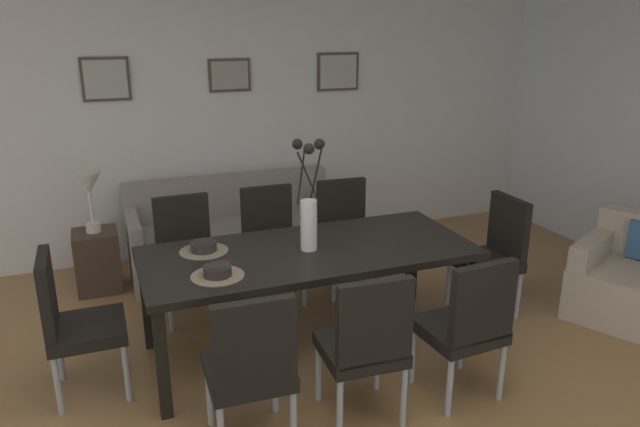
{
  "coord_description": "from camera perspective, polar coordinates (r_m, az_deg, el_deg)",
  "views": [
    {
      "loc": [
        -0.99,
        -2.43,
        2.2
      ],
      "look_at": [
        0.5,
        1.4,
        0.86
      ],
      "focal_mm": 33.56,
      "sensor_mm": 36.0,
      "label": 1
    }
  ],
  "objects": [
    {
      "name": "dining_chair_near_right",
      "position": [
        4.7,
        -12.62,
        -3.48
      ],
      "size": [
        0.45,
        0.45,
        0.92
      ],
      "color": "black",
      "rests_on": "ground"
    },
    {
      "name": "dining_chair_head_east",
      "position": [
        4.8,
        16.29,
        -3.33
      ],
      "size": [
        0.44,
        0.44,
        0.92
      ],
      "color": "black",
      "rests_on": "ground"
    },
    {
      "name": "dining_chair_mid_right",
      "position": [
        5.05,
        2.43,
        -1.54
      ],
      "size": [
        0.47,
        0.47,
        0.92
      ],
      "color": "black",
      "rests_on": "ground"
    },
    {
      "name": "dining_chair_head_west",
      "position": [
        3.89,
        -22.58,
        -9.19
      ],
      "size": [
        0.44,
        0.44,
        0.92
      ],
      "color": "black",
      "rests_on": "ground"
    },
    {
      "name": "framed_picture_center",
      "position": [
        5.77,
        -8.61,
        12.91
      ],
      "size": [
        0.39,
        0.03,
        0.3
      ],
      "color": "#473828"
    },
    {
      "name": "dining_chair_near_left",
      "position": [
        3.19,
        -6.59,
        -14.05
      ],
      "size": [
        0.46,
        0.46,
        0.92
      ],
      "color": "black",
      "rests_on": "ground"
    },
    {
      "name": "centerpiece_vase",
      "position": [
        3.9,
        -1.08,
        0.45
      ],
      "size": [
        0.21,
        0.23,
        0.73
      ],
      "color": "white",
      "rests_on": "dining_table"
    },
    {
      "name": "back_wall_panel",
      "position": [
        5.83,
        -11.36,
        8.79
      ],
      "size": [
        9.0,
        0.1,
        2.6
      ],
      "primitive_type": "cube",
      "color": "silver",
      "rests_on": "ground"
    },
    {
      "name": "armchair",
      "position": [
        5.22,
        27.93,
        -5.72
      ],
      "size": [
        1.07,
        1.07,
        0.75
      ],
      "color": "#B7A893",
      "rests_on": "ground"
    },
    {
      "name": "dining_chair_mid_left",
      "position": [
        3.66,
        13.93,
        -10.02
      ],
      "size": [
        0.47,
        0.47,
        0.92
      ],
      "color": "black",
      "rests_on": "ground"
    },
    {
      "name": "framed_picture_right",
      "position": [
        6.11,
        1.73,
        13.37
      ],
      "size": [
        0.44,
        0.03,
        0.37
      ],
      "color": "#473828"
    },
    {
      "name": "framed_picture_left",
      "position": [
        5.63,
        -19.77,
        11.96
      ],
      "size": [
        0.41,
        0.03,
        0.38
      ],
      "color": "#473828"
    },
    {
      "name": "side_table",
      "position": [
        5.39,
        -20.43,
        -4.25
      ],
      "size": [
        0.36,
        0.36,
        0.52
      ],
      "primitive_type": "cube",
      "color": "#3D2D23",
      "rests_on": "ground"
    },
    {
      "name": "sofa",
      "position": [
        5.59,
        -7.91,
        -2.24
      ],
      "size": [
        1.93,
        0.84,
        0.8
      ],
      "color": "gray",
      "rests_on": "ground"
    },
    {
      "name": "table_lamp",
      "position": [
        5.2,
        -21.19,
        2.23
      ],
      "size": [
        0.22,
        0.22,
        0.51
      ],
      "color": "beige",
      "rests_on": "side_table"
    },
    {
      "name": "placemat_near_right",
      "position": [
        4.02,
        -11.01,
        -3.53
      ],
      "size": [
        0.32,
        0.32,
        0.01
      ],
      "primitive_type": "cylinder",
      "color": "#7F705B",
      "rests_on": "dining_table"
    },
    {
      "name": "bowl_near_right",
      "position": [
        4.01,
        -11.04,
        -3.04
      ],
      "size": [
        0.17,
        0.17,
        0.07
      ],
      "color": "#2D2826",
      "rests_on": "dining_table"
    },
    {
      "name": "bowl_near_left",
      "position": [
        3.62,
        -9.77,
        -5.33
      ],
      "size": [
        0.17,
        0.17,
        0.07
      ],
      "color": "#2D2826",
      "rests_on": "dining_table"
    },
    {
      "name": "dining_table",
      "position": [
        4.01,
        -1.06,
        -4.33
      ],
      "size": [
        2.2,
        0.96,
        0.74
      ],
      "color": "black",
      "rests_on": "ground"
    },
    {
      "name": "placemat_near_left",
      "position": [
        3.63,
        -9.74,
        -5.87
      ],
      "size": [
        0.32,
        0.32,
        0.01
      ],
      "primitive_type": "cylinder",
      "color": "#7F705B",
      "rests_on": "dining_table"
    },
    {
      "name": "dining_chair_far_left",
      "position": [
        3.37,
        4.41,
        -12.05
      ],
      "size": [
        0.46,
        0.46,
        0.92
      ],
      "color": "black",
      "rests_on": "ground"
    },
    {
      "name": "dining_chair_far_right",
      "position": [
        4.85,
        -4.68,
        -2.4
      ],
      "size": [
        0.44,
        0.44,
        0.92
      ],
      "color": "black",
      "rests_on": "ground"
    }
  ]
}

